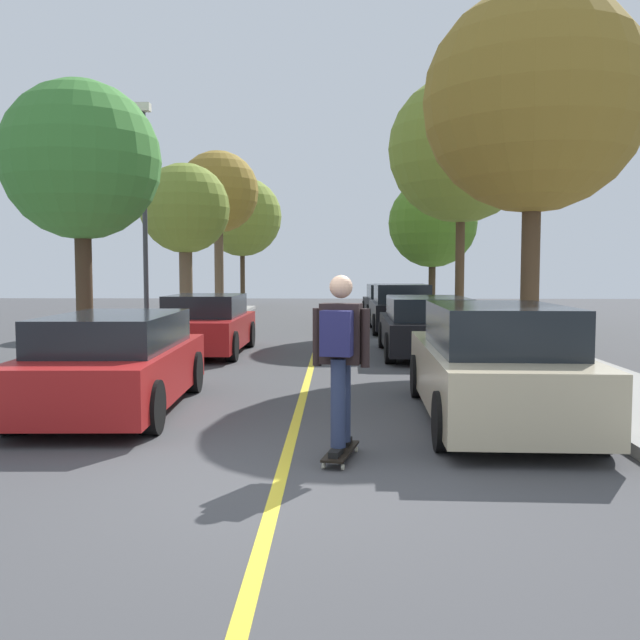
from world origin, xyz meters
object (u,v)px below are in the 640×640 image
(parked_car_left_nearest, at_px, (116,362))
(street_tree_left_near, at_px, (185,210))
(parked_car_right_nearest, at_px, (494,365))
(street_tree_right_near, at_px, (461,150))
(street_tree_left_nearest, at_px, (81,162))
(street_tree_left_far, at_px, (218,193))
(street_tree_left_farthest, at_px, (242,217))
(street_tree_right_far, at_px, (433,223))
(skateboard, at_px, (341,451))
(street_tree_right_nearest, at_px, (534,102))
(parked_car_right_farthest, at_px, (388,302))
(parked_car_right_near, at_px, (426,326))
(skateboarder, at_px, (340,351))
(parked_car_left_near, at_px, (206,325))
(parked_car_right_far, at_px, (401,309))
(streetlamp, at_px, (145,207))

(parked_car_left_nearest, distance_m, street_tree_left_near, 13.42)
(parked_car_right_nearest, height_order, street_tree_right_near, street_tree_right_near)
(street_tree_left_nearest, xyz_separation_m, street_tree_left_far, (0.00, 15.20, 1.09))
(parked_car_left_nearest, relative_size, street_tree_left_farthest, 0.65)
(street_tree_left_farthest, relative_size, street_tree_right_far, 1.19)
(street_tree_right_far, bearing_deg, skateboard, -100.05)
(street_tree_right_nearest, bearing_deg, parked_car_right_nearest, -109.64)
(parked_car_right_farthest, height_order, street_tree_left_far, street_tree_left_far)
(street_tree_right_near, distance_m, skateboard, 16.50)
(street_tree_right_nearest, xyz_separation_m, street_tree_right_far, (-0.00, 14.38, -1.40))
(parked_car_right_near, relative_size, street_tree_left_far, 0.65)
(parked_car_right_farthest, height_order, street_tree_right_far, street_tree_right_far)
(street_tree_right_near, distance_m, street_tree_right_far, 6.65)
(parked_car_right_near, distance_m, street_tree_left_nearest, 7.92)
(street_tree_left_farthest, height_order, skateboarder, street_tree_left_farthest)
(parked_car_left_near, relative_size, skateboarder, 2.35)
(parked_car_left_near, distance_m, parked_car_right_far, 7.65)
(parked_car_right_near, xyz_separation_m, street_tree_right_far, (1.87, 12.89, 3.13))
(street_tree_left_nearest, bearing_deg, parked_car_right_farthest, 63.83)
(parked_car_right_nearest, distance_m, parked_car_right_far, 12.79)
(parked_car_right_nearest, relative_size, skateboarder, 2.60)
(street_tree_left_near, bearing_deg, parked_car_left_nearest, -81.78)
(parked_car_right_far, distance_m, streetlamp, 8.50)
(parked_car_left_nearest, xyz_separation_m, skateboarder, (3.04, -2.43, 0.45))
(street_tree_right_far, bearing_deg, street_tree_left_nearest, -119.99)
(parked_car_right_farthest, xyz_separation_m, skateboard, (-1.94, -20.29, -0.57))
(parked_car_right_far, relative_size, skateboard, 4.85)
(parked_car_left_near, relative_size, parked_car_right_near, 0.97)
(street_tree_left_nearest, xyz_separation_m, street_tree_right_near, (8.71, 8.72, 1.68))
(street_tree_left_nearest, xyz_separation_m, street_tree_left_near, (0.00, 8.96, -0.14))
(skateboard, relative_size, skateboarder, 0.49)
(parked_car_left_near, height_order, skateboard, parked_car_left_near)
(parked_car_left_nearest, height_order, parked_car_right_near, parked_car_right_near)
(street_tree_right_nearest, bearing_deg, skateboard, -118.27)
(parked_car_right_nearest, bearing_deg, street_tree_right_nearest, 70.36)
(street_tree_right_near, bearing_deg, street_tree_left_near, 178.40)
(street_tree_right_near, height_order, streetlamp, street_tree_right_near)
(parked_car_left_nearest, height_order, parked_car_right_far, parked_car_right_far)
(parked_car_right_farthest, xyz_separation_m, street_tree_left_near, (-6.85, -4.98, 3.17))
(street_tree_left_farthest, bearing_deg, parked_car_left_near, -84.61)
(parked_car_right_nearest, relative_size, parked_car_right_near, 1.07)
(parked_car_right_farthest, distance_m, street_tree_right_far, 3.82)
(parked_car_right_nearest, relative_size, parked_car_right_far, 1.09)
(street_tree_left_nearest, height_order, street_tree_left_near, street_tree_left_nearest)
(parked_car_right_nearest, distance_m, street_tree_right_far, 19.93)
(parked_car_left_nearest, bearing_deg, street_tree_right_nearest, 34.33)
(parked_car_right_nearest, height_order, street_tree_left_farthest, street_tree_left_farthest)
(parked_car_left_nearest, relative_size, streetlamp, 0.72)
(street_tree_left_farthest, bearing_deg, parked_car_right_farthest, -50.45)
(parked_car_left_near, relative_size, street_tree_left_near, 0.80)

